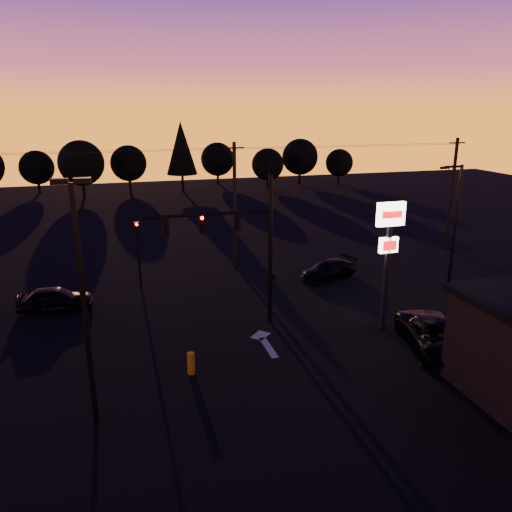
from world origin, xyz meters
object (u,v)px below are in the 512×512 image
(parking_lot_light, at_px, (83,291))
(streetlight, at_px, (454,223))
(car_right, at_px, (329,269))
(secondary_signal, at_px, (138,245))
(traffic_signal_mast, at_px, (241,236))
(suv_parked, at_px, (435,336))
(pylon_sign, at_px, (389,239))
(bollard, at_px, (191,363))
(car_left, at_px, (55,299))

(parking_lot_light, distance_m, streetlight, 23.05)
(streetlight, relative_size, car_right, 1.89)
(secondary_signal, bearing_deg, streetlight, -17.56)
(parking_lot_light, bearing_deg, streetlight, 21.65)
(traffic_signal_mast, bearing_deg, streetlight, 6.14)
(parking_lot_light, distance_m, suv_parked, 16.37)
(pylon_sign, distance_m, bollard, 11.57)
(secondary_signal, bearing_deg, car_right, -7.81)
(parking_lot_light, bearing_deg, secondary_signal, 80.21)
(car_left, bearing_deg, parking_lot_light, -166.11)
(pylon_sign, relative_size, bollard, 6.78)
(car_left, bearing_deg, streetlight, -95.82)
(pylon_sign, xyz_separation_m, streetlight, (6.91, 4.00, -0.49))
(car_left, distance_m, car_right, 17.53)
(streetlight, height_order, suv_parked, streetlight)
(streetlight, bearing_deg, traffic_signal_mast, -173.86)
(car_right, height_order, suv_parked, suv_parked)
(pylon_sign, bearing_deg, car_left, 156.51)
(traffic_signal_mast, xyz_separation_m, parking_lot_light, (-7.40, -6.99, 0.33))
(pylon_sign, distance_m, car_left, 18.96)
(car_left, bearing_deg, secondary_signal, -59.93)
(parking_lot_light, relative_size, bollard, 9.11)
(streetlight, bearing_deg, car_left, 171.97)
(traffic_signal_mast, xyz_separation_m, car_left, (-9.86, 4.87, -4.23))
(streetlight, bearing_deg, pylon_sign, -149.92)
(secondary_signal, height_order, streetlight, streetlight)
(parking_lot_light, distance_m, car_right, 20.28)
(parking_lot_light, relative_size, car_left, 2.20)
(parking_lot_light, xyz_separation_m, streetlight, (21.41, 8.50, -0.85))
(streetlight, bearing_deg, car_right, 146.15)
(car_right, bearing_deg, car_left, -106.94)
(secondary_signal, bearing_deg, parking_lot_light, -99.79)
(secondary_signal, height_order, car_right, secondary_signal)
(secondary_signal, height_order, bollard, secondary_signal)
(suv_parked, bearing_deg, secondary_signal, 148.53)
(streetlight, xyz_separation_m, suv_parked, (-5.76, -6.90, -3.68))
(pylon_sign, height_order, bollard, pylon_sign)
(traffic_signal_mast, xyz_separation_m, suv_parked, (8.25, -5.39, -4.19))
(traffic_signal_mast, xyz_separation_m, bollard, (-3.42, -4.41, -4.43))
(streetlight, height_order, car_left, streetlight)
(pylon_sign, bearing_deg, streetlight, 30.08)
(traffic_signal_mast, relative_size, suv_parked, 1.61)
(traffic_signal_mast, distance_m, secondary_signal, 9.19)
(secondary_signal, xyz_separation_m, streetlight, (18.91, -5.99, 1.56))
(suv_parked, bearing_deg, car_left, 163.39)
(bollard, height_order, car_right, car_right)
(traffic_signal_mast, relative_size, secondary_signal, 1.97)
(car_left, relative_size, suv_parked, 0.78)
(streetlight, distance_m, suv_parked, 9.71)
(traffic_signal_mast, relative_size, pylon_sign, 1.26)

